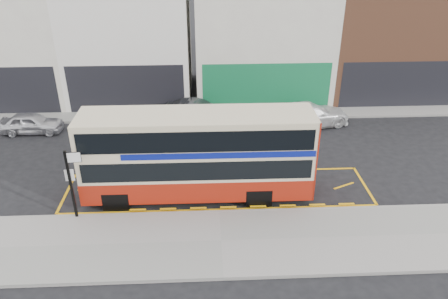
{
  "coord_description": "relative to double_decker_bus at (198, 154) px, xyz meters",
  "views": [
    {
      "loc": [
        -0.53,
        -15.65,
        11.14
      ],
      "look_at": [
        0.31,
        2.0,
        1.88
      ],
      "focal_mm": 35.0,
      "sensor_mm": 36.0,
      "label": 1
    }
  ],
  "objects": [
    {
      "name": "kerb",
      "position": [
        0.85,
        -1.54,
        -2.03
      ],
      "size": [
        40.0,
        0.15,
        0.15
      ],
      "primitive_type": "cube",
      "color": "gray",
      "rests_on": "ground"
    },
    {
      "name": "bus_stop_post",
      "position": [
        -5.08,
        -1.59,
        -0.1
      ],
      "size": [
        0.78,
        0.15,
        3.1
      ],
      "rotation": [
        0.0,
        0.0,
        0.1
      ],
      "color": "black",
      "rests_on": "pavement"
    },
    {
      "name": "double_decker_bus",
      "position": [
        0.0,
        0.0,
        0.0
      ],
      "size": [
        10.06,
        2.38,
        4.01
      ],
      "rotation": [
        0.0,
        0.0,
        -0.0
      ],
      "color": "beige",
      "rests_on": "ground"
    },
    {
      "name": "car_grey",
      "position": [
        -0.11,
        8.04,
        -1.41
      ],
      "size": [
        4.47,
        2.29,
        1.41
      ],
      "primitive_type": "imported",
      "rotation": [
        0.0,
        0.0,
        1.38
      ],
      "color": "#36393C",
      "rests_on": "ground"
    },
    {
      "name": "street_tree_right",
      "position": [
        8.81,
        10.92,
        1.84
      ],
      "size": [
        2.68,
        2.68,
        5.79
      ],
      "color": "#321D16",
      "rests_on": "ground"
    },
    {
      "name": "far_pavement",
      "position": [
        0.85,
        9.83,
        -2.03
      ],
      "size": [
        50.0,
        3.0,
        0.15
      ],
      "primitive_type": "cube",
      "color": "gray",
      "rests_on": "ground"
    },
    {
      "name": "road_markings",
      "position": [
        0.85,
        0.43,
        -2.1
      ],
      "size": [
        14.0,
        3.4,
        0.01
      ],
      "primitive_type": null,
      "color": "#F9AF0D",
      "rests_on": "ground"
    },
    {
      "name": "terrace_left",
      "position": [
        -4.65,
        13.82,
        3.21
      ],
      "size": [
        8.0,
        8.01,
        11.8
      ],
      "color": "white",
      "rests_on": "ground"
    },
    {
      "name": "terrace_far_left",
      "position": [
        -12.65,
        13.82,
        2.71
      ],
      "size": [
        8.0,
        8.01,
        10.8
      ],
      "color": "silver",
      "rests_on": "ground"
    },
    {
      "name": "pavement",
      "position": [
        0.85,
        -3.47,
        -2.03
      ],
      "size": [
        40.0,
        4.0,
        0.15
      ],
      "primitive_type": "cube",
      "color": "gray",
      "rests_on": "ground"
    },
    {
      "name": "car_white",
      "position": [
        6.64,
        7.33,
        -1.38
      ],
      "size": [
        5.38,
        3.26,
        1.46
      ],
      "primitive_type": "imported",
      "rotation": [
        0.0,
        0.0,
        1.83
      ],
      "color": "white",
      "rests_on": "ground"
    },
    {
      "name": "terrace_right",
      "position": [
        13.35,
        13.82,
        2.46
      ],
      "size": [
        9.0,
        8.01,
        10.3
      ],
      "color": "brown",
      "rests_on": "ground"
    },
    {
      "name": "car_silver",
      "position": [
        -9.89,
        7.15,
        -1.5
      ],
      "size": [
        3.57,
        1.44,
        1.22
      ],
      "primitive_type": "imported",
      "rotation": [
        0.0,
        0.0,
        1.57
      ],
      "color": "silver",
      "rests_on": "ground"
    },
    {
      "name": "ground",
      "position": [
        0.85,
        -1.17,
        -2.11
      ],
      "size": [
        120.0,
        120.0,
        0.0
      ],
      "primitive_type": "plane",
      "color": "black",
      "rests_on": "ground"
    },
    {
      "name": "terrace_green_shop",
      "position": [
        4.35,
        13.82,
        2.96
      ],
      "size": [
        9.0,
        8.01,
        11.3
      ],
      "color": "silver",
      "rests_on": "ground"
    }
  ]
}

